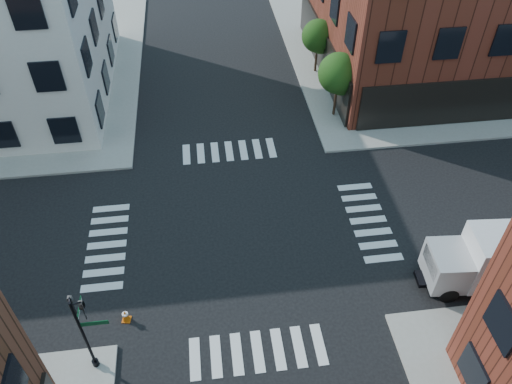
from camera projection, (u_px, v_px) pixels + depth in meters
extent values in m
plane|color=black|center=(241.00, 232.00, 26.56)|extent=(120.00, 120.00, 0.00)
cube|color=gray|center=(454.00, 33.00, 43.67)|extent=(30.00, 30.00, 0.15)
cylinder|color=black|center=(335.00, 105.00, 33.89)|extent=(0.18, 0.18, 1.47)
cylinder|color=black|center=(336.00, 96.00, 33.39)|extent=(0.12, 0.12, 1.47)
sphere|color=#193C10|center=(339.00, 73.00, 32.25)|extent=(2.69, 2.69, 2.69)
sphere|color=#193C10|center=(342.00, 81.00, 32.57)|extent=(1.85, 1.85, 1.85)
cylinder|color=black|center=(316.00, 63.00, 38.29)|extent=(0.18, 0.18, 1.33)
cylinder|color=black|center=(316.00, 55.00, 37.84)|extent=(0.12, 0.12, 1.33)
sphere|color=#193C10|center=(318.00, 36.00, 36.80)|extent=(2.43, 2.43, 2.43)
sphere|color=#193C10|center=(321.00, 43.00, 37.09)|extent=(1.67, 1.67, 1.67)
cylinder|color=black|center=(84.00, 337.00, 19.43)|extent=(0.12, 0.12, 4.60)
cylinder|color=black|center=(96.00, 362.00, 20.79)|extent=(0.28, 0.28, 0.30)
cube|color=#053819|center=(94.00, 323.00, 18.90)|extent=(1.10, 0.03, 0.22)
cube|color=#053819|center=(79.00, 309.00, 19.07)|extent=(0.03, 1.10, 0.22)
imported|color=black|center=(84.00, 311.00, 18.44)|extent=(0.22, 0.18, 1.10)
imported|color=black|center=(73.00, 306.00, 18.58)|extent=(0.18, 0.22, 1.10)
cube|color=maroon|center=(512.00, 238.00, 23.77)|extent=(1.96, 0.19, 0.62)
cube|color=#A1A1A3|center=(447.00, 266.00, 23.15)|extent=(1.94, 2.27, 1.78)
cube|color=black|center=(431.00, 262.00, 22.91)|extent=(0.22, 1.69, 0.80)
cube|color=black|center=(490.00, 276.00, 23.87)|extent=(7.17, 1.45, 0.22)
cylinder|color=black|center=(449.00, 294.00, 23.11)|extent=(0.91, 0.38, 0.89)
cylinder|color=black|center=(436.00, 263.00, 24.47)|extent=(0.91, 0.38, 0.89)
cylinder|color=black|center=(500.00, 260.00, 24.59)|extent=(0.91, 0.38, 0.89)
cube|color=#CD5709|center=(127.00, 320.00, 22.62)|extent=(0.44, 0.44, 0.04)
cone|color=#CD5709|center=(125.00, 315.00, 22.39)|extent=(0.42, 0.42, 0.71)
cylinder|color=white|center=(125.00, 314.00, 22.32)|extent=(0.27, 0.27, 0.08)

